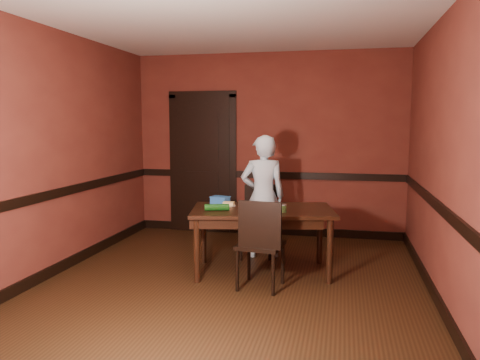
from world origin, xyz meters
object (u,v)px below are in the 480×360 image
at_px(sauce_jar, 283,208).
at_px(food_tub, 220,200).
at_px(cheese_saucer, 229,204).
at_px(chair_near, 261,243).
at_px(sandwich_plate, 272,208).
at_px(person, 263,196).
at_px(dining_table, 262,241).
at_px(chair_far, 254,222).

height_order(sauce_jar, food_tub, food_tub).
bearing_deg(cheese_saucer, chair_near, -49.97).
bearing_deg(sauce_jar, chair_near, -119.42).
height_order(chair_near, sandwich_plate, chair_near).
bearing_deg(person, dining_table, 81.05).
bearing_deg(chair_near, cheese_saucer, -43.00).
bearing_deg(dining_table, chair_far, 97.59).
relative_size(person, sauce_jar, 17.71).
height_order(dining_table, chair_near, chair_near).
bearing_deg(chair_far, sandwich_plate, -78.15).
distance_m(dining_table, sandwich_plate, 0.40).
xyz_separation_m(cheese_saucer, food_tub, (-0.14, 0.13, 0.02)).
relative_size(person, sandwich_plate, 5.40).
bearing_deg(food_tub, chair_near, -33.44).
height_order(person, food_tub, person).
bearing_deg(chair_near, dining_table, -75.27).
xyz_separation_m(sauce_jar, cheese_saucer, (-0.66, 0.23, -0.02)).
relative_size(chair_near, sauce_jar, 10.73).
bearing_deg(dining_table, sauce_jar, -43.22).
bearing_deg(chair_near, sandwich_plate, -88.89).
relative_size(sandwich_plate, food_tub, 1.18).
distance_m(sauce_jar, cheese_saucer, 0.70).
bearing_deg(dining_table, chair_near, -93.47).
xyz_separation_m(dining_table, person, (-0.10, 0.64, 0.40)).
height_order(person, sauce_jar, person).
bearing_deg(sandwich_plate, food_tub, 160.91).
distance_m(person, food_tub, 0.62).
relative_size(chair_far, person, 0.58).
distance_m(person, sandwich_plate, 0.70).
relative_size(sauce_jar, food_tub, 0.36).
bearing_deg(person, chair_far, -0.59).
distance_m(chair_far, cheese_saucer, 0.64).
xyz_separation_m(person, sauce_jar, (0.35, -0.79, 0.01)).
height_order(person, sandwich_plate, person).
distance_m(chair_far, person, 0.34).
bearing_deg(sauce_jar, dining_table, 148.01).
height_order(chair_far, person, person).
relative_size(chair_near, cheese_saucer, 5.71).
xyz_separation_m(chair_near, sandwich_plate, (0.05, 0.46, 0.29)).
distance_m(chair_near, food_tub, 0.97).
bearing_deg(dining_table, cheese_saucer, 158.36).
xyz_separation_m(sauce_jar, food_tub, (-0.79, 0.36, 0.00)).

